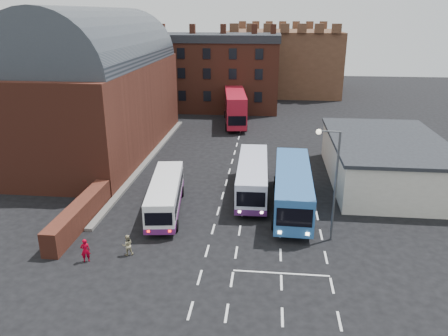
# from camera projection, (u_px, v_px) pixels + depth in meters

# --- Properties ---
(ground) EXTENTS (180.00, 180.00, 0.00)m
(ground) POSITION_uv_depth(u_px,v_px,m) (209.00, 245.00, 30.61)
(ground) COLOR black
(railway_station) EXTENTS (12.00, 28.00, 16.00)m
(railway_station) POSITION_uv_depth(u_px,v_px,m) (98.00, 85.00, 49.27)
(railway_station) COLOR #602B1E
(railway_station) RESTS_ON ground
(forecourt_wall) EXTENTS (1.20, 10.00, 1.80)m
(forecourt_wall) POSITION_uv_depth(u_px,v_px,m) (80.00, 214.00, 33.21)
(forecourt_wall) COLOR #602B1E
(forecourt_wall) RESTS_ON ground
(cream_building) EXTENTS (10.40, 16.40, 4.25)m
(cream_building) POSITION_uv_depth(u_px,v_px,m) (385.00, 160.00, 41.48)
(cream_building) COLOR beige
(cream_building) RESTS_ON ground
(brick_terrace) EXTENTS (22.00, 10.00, 11.00)m
(brick_terrace) POSITION_uv_depth(u_px,v_px,m) (211.00, 76.00, 72.44)
(brick_terrace) COLOR brown
(brick_terrace) RESTS_ON ground
(castle_keep) EXTENTS (22.00, 22.00, 12.00)m
(castle_keep) POSITION_uv_depth(u_px,v_px,m) (282.00, 61.00, 89.79)
(castle_keep) COLOR brown
(castle_keep) RESTS_ON ground
(bus_white_outbound) EXTENTS (3.50, 9.99, 2.67)m
(bus_white_outbound) POSITION_uv_depth(u_px,v_px,m) (166.00, 193.00, 35.30)
(bus_white_outbound) COLOR white
(bus_white_outbound) RESTS_ON ground
(bus_white_inbound) EXTENTS (2.98, 11.11, 3.02)m
(bus_white_inbound) POSITION_uv_depth(u_px,v_px,m) (253.00, 176.00, 38.60)
(bus_white_inbound) COLOR silver
(bus_white_inbound) RESTS_ON ground
(bus_blue) EXTENTS (3.32, 12.41, 3.37)m
(bus_blue) POSITION_uv_depth(u_px,v_px,m) (293.00, 186.00, 35.70)
(bus_blue) COLOR #2A5C9C
(bus_blue) RESTS_ON ground
(bus_red_double) EXTENTS (4.15, 12.07, 4.73)m
(bus_red_double) POSITION_uv_depth(u_px,v_px,m) (235.00, 107.00, 62.82)
(bus_red_double) COLOR #AD1629
(bus_red_double) RESTS_ON ground
(street_lamp) EXTENTS (1.66, 0.36, 8.12)m
(street_lamp) POSITION_uv_depth(u_px,v_px,m) (332.00, 176.00, 29.73)
(street_lamp) COLOR #4F5256
(street_lamp) RESTS_ON ground
(pedestrian_red) EXTENTS (0.71, 0.60, 1.64)m
(pedestrian_red) POSITION_uv_depth(u_px,v_px,m) (85.00, 250.00, 28.32)
(pedestrian_red) COLOR #A10017
(pedestrian_red) RESTS_ON ground
(pedestrian_beige) EXTENTS (0.88, 0.81, 1.47)m
(pedestrian_beige) POSITION_uv_depth(u_px,v_px,m) (127.00, 245.00, 29.14)
(pedestrian_beige) COLOR tan
(pedestrian_beige) RESTS_ON ground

